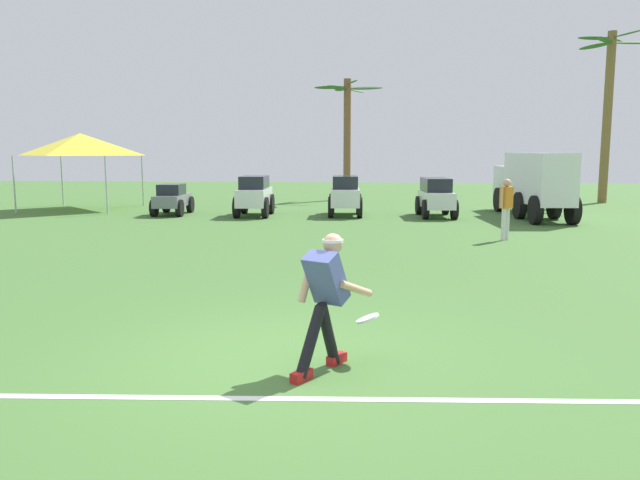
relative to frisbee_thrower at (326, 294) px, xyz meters
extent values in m
plane|color=#416A30|center=(-0.49, 0.25, -0.79)|extent=(80.00, 80.00, 0.00)
cube|color=white|center=(-0.49, -0.84, -0.79)|extent=(20.59, 1.55, 0.01)
cylinder|color=black|center=(0.02, 0.04, -0.43)|extent=(0.28, 0.37, 0.72)
cube|color=red|center=(0.10, 0.18, -0.74)|extent=(0.22, 0.28, 0.10)
cylinder|color=black|center=(-0.13, -0.23, -0.43)|extent=(0.32, 0.44, 0.69)
cube|color=red|center=(-0.21, -0.36, -0.74)|extent=(0.22, 0.28, 0.10)
cube|color=#4C5699|center=(0.00, 0.01, 0.17)|extent=(0.50, 0.53, 0.57)
sphere|color=tan|center=(0.06, 0.11, 0.51)|extent=(0.29, 0.29, 0.21)
cylinder|color=white|center=(0.06, 0.11, 0.54)|extent=(0.29, 0.29, 0.03)
cylinder|color=tan|center=(0.30, 0.16, 0.03)|extent=(0.36, 0.54, 0.27)
cylinder|color=tan|center=(-0.19, 0.06, 0.15)|extent=(0.21, 0.29, 0.49)
cylinder|color=white|center=(0.42, 0.33, -0.33)|extent=(0.28, 0.29, 0.12)
cylinder|color=silver|center=(3.68, 9.86, -0.38)|extent=(0.16, 0.16, 0.82)
cylinder|color=silver|center=(3.80, 9.99, -0.38)|extent=(0.16, 0.16, 0.82)
cube|color=orange|center=(3.74, 9.92, 0.30)|extent=(0.37, 0.39, 0.54)
cylinder|color=tan|center=(3.61, 9.77, 0.31)|extent=(0.10, 0.10, 0.52)
cylinder|color=tan|center=(3.88, 10.08, 0.31)|extent=(0.10, 0.10, 0.52)
sphere|color=tan|center=(3.74, 9.92, 0.67)|extent=(0.28, 0.28, 0.20)
cube|color=slate|center=(-6.85, 15.58, -0.28)|extent=(1.03, 2.25, 0.42)
cube|color=#1E232B|center=(-6.85, 15.48, 0.12)|extent=(0.86, 1.15, 0.38)
cylinder|color=black|center=(-7.35, 16.32, -0.49)|extent=(0.22, 0.61, 0.60)
cylinder|color=black|center=(-6.45, 16.38, -0.49)|extent=(0.22, 0.61, 0.60)
cylinder|color=black|center=(-7.25, 14.79, -0.49)|extent=(0.22, 0.61, 0.60)
cylinder|color=black|center=(-6.36, 14.84, -0.49)|extent=(0.22, 0.61, 0.60)
cube|color=silver|center=(-3.83, 15.38, -0.13)|extent=(1.08, 2.39, 0.60)
cube|color=#1E232B|center=(-3.83, 15.43, 0.39)|extent=(0.93, 1.59, 0.44)
cylinder|color=black|center=(-4.35, 16.14, -0.43)|extent=(0.21, 0.73, 0.72)
cylinder|color=black|center=(-3.37, 16.18, -0.43)|extent=(0.21, 0.73, 0.72)
cylinder|color=black|center=(-4.28, 14.58, -0.43)|extent=(0.21, 0.73, 0.72)
cylinder|color=black|center=(-3.30, 14.62, -0.43)|extent=(0.21, 0.73, 0.72)
cube|color=silver|center=(-0.65, 15.77, -0.13)|extent=(1.10, 2.40, 0.60)
cube|color=#1E232B|center=(-0.65, 15.82, 0.39)|extent=(0.94, 1.59, 0.44)
cylinder|color=black|center=(-1.18, 16.52, -0.43)|extent=(0.22, 0.73, 0.72)
cylinder|color=black|center=(-0.20, 16.58, -0.43)|extent=(0.22, 0.73, 0.72)
cylinder|color=black|center=(-1.09, 14.97, -0.43)|extent=(0.22, 0.73, 0.72)
cylinder|color=black|center=(-0.12, 15.02, -0.43)|extent=(0.22, 0.73, 0.72)
cube|color=silver|center=(2.51, 15.66, -0.19)|extent=(1.14, 2.46, 0.55)
cube|color=#1E232B|center=(2.50, 15.81, 0.32)|extent=(0.98, 1.86, 0.46)
cylinder|color=black|center=(1.97, 16.46, -0.46)|extent=(0.23, 0.67, 0.66)
cylinder|color=black|center=(2.93, 16.53, -0.46)|extent=(0.23, 0.67, 0.66)
cylinder|color=black|center=(2.09, 14.79, -0.46)|extent=(0.23, 0.67, 0.66)
cylinder|color=black|center=(3.05, 14.86, -0.46)|extent=(0.23, 0.67, 0.66)
cube|color=silver|center=(5.61, 18.22, 0.33)|extent=(1.17, 1.77, 1.15)
cube|color=white|center=(5.83, 15.28, 0.58)|extent=(1.45, 4.27, 1.65)
cylinder|color=black|center=(5.06, 17.84, -0.34)|extent=(0.31, 0.92, 0.90)
cylinder|color=black|center=(6.21, 17.93, -0.34)|extent=(0.31, 0.92, 0.90)
cylinder|color=black|center=(5.25, 15.24, -0.34)|extent=(0.31, 0.92, 0.90)
cylinder|color=black|center=(6.40, 15.32, -0.34)|extent=(0.31, 0.92, 0.90)
cylinder|color=black|center=(5.38, 13.59, -0.34)|extent=(0.31, 0.92, 0.90)
cylinder|color=black|center=(6.52, 13.68, -0.34)|extent=(0.31, 0.92, 0.90)
cylinder|color=brown|center=(-0.98, 23.36, 2.00)|extent=(0.34, 0.34, 5.59)
ellipsoid|color=#365D2E|center=(-0.16, 23.24, 4.35)|extent=(1.67, 0.47, 0.20)
ellipsoid|color=#365D2E|center=(-0.62, 24.21, 4.34)|extent=(0.94, 1.81, 0.19)
ellipsoid|color=#365D2E|center=(-1.31, 24.00, 4.40)|extent=(0.89, 1.40, 0.20)
ellipsoid|color=#365D2E|center=(-1.76, 23.43, 4.42)|extent=(1.59, 0.40, 0.19)
ellipsoid|color=#365D2E|center=(-1.41, 22.65, 4.33)|extent=(1.08, 1.55, 0.20)
ellipsoid|color=#365D2E|center=(-0.73, 22.62, 4.56)|extent=(0.73, 1.56, 0.15)
cylinder|color=brown|center=(10.41, 22.50, 2.89)|extent=(0.38, 0.38, 7.36)
ellipsoid|color=#2F5C25|center=(11.34, 22.59, 6.08)|extent=(1.88, 0.42, 0.19)
ellipsoid|color=#2F5C25|center=(10.94, 23.20, 6.29)|extent=(1.26, 1.56, 0.15)
ellipsoid|color=#2F5C25|center=(9.99, 23.36, 6.09)|extent=(1.07, 1.83, 0.19)
ellipsoid|color=#2F5C25|center=(9.65, 22.35, 6.26)|extent=(1.57, 0.54, 0.17)
ellipsoid|color=#2F5C25|center=(9.87, 21.82, 6.10)|extent=(1.26, 1.50, 0.20)
ellipsoid|color=#2F5C25|center=(10.74, 21.60, 6.30)|extent=(0.89, 1.89, 0.14)
cylinder|color=#B2B5BA|center=(-9.26, 18.99, 0.26)|extent=(0.06, 0.06, 2.10)
cylinder|color=#B2B5BA|center=(-12.76, 18.99, 0.26)|extent=(0.06, 0.06, 2.10)
cylinder|color=#B2B5BA|center=(-9.26, 15.49, 0.26)|extent=(0.06, 0.06, 2.10)
cylinder|color=#B2B5BA|center=(-12.76, 15.49, 0.26)|extent=(0.06, 0.06, 2.10)
pyramid|color=yellow|center=(-11.01, 17.24, 1.73)|extent=(3.67, 3.67, 0.85)
camera|label=1|loc=(0.52, -6.19, 1.44)|focal=35.00mm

